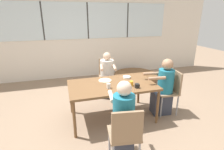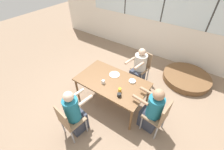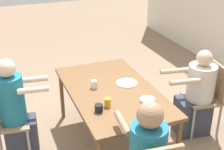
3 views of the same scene
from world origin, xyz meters
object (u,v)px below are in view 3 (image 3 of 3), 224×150
at_px(chair_for_man_teal_shirt, 210,92).
at_px(coffee_mug, 99,108).
at_px(juice_glass, 108,102).
at_px(bowl_white_shallow, 147,100).
at_px(milk_carton_small, 94,84).
at_px(person_man_teal_shirt, 196,98).
at_px(person_woman_green_shirt, 16,114).
at_px(chair_for_woman_green_shirt, 1,117).

height_order(chair_for_man_teal_shirt, coffee_mug, chair_for_man_teal_shirt).
relative_size(juice_glass, bowl_white_shallow, 0.59).
bearing_deg(milk_carton_small, bowl_white_shallow, 39.74).
relative_size(coffee_mug, milk_carton_small, 0.97).
relative_size(person_man_teal_shirt, milk_carton_small, 12.02).
bearing_deg(milk_carton_small, juice_glass, -0.30).
distance_m(juice_glass, milk_carton_small, 0.43).
bearing_deg(person_woman_green_shirt, juice_glass, 69.86).
relative_size(chair_for_man_teal_shirt, person_man_teal_shirt, 0.81).
height_order(person_woman_green_shirt, juice_glass, person_woman_green_shirt).
bearing_deg(chair_for_woman_green_shirt, juice_glass, 72.67).
xyz_separation_m(juice_glass, milk_carton_small, (-0.43, 0.00, -0.00)).
height_order(person_man_teal_shirt, bowl_white_shallow, person_man_teal_shirt).
bearing_deg(chair_for_woman_green_shirt, person_woman_green_shirt, 90.00).
xyz_separation_m(person_man_teal_shirt, coffee_mug, (0.20, -1.32, 0.26)).
bearing_deg(milk_carton_small, coffee_mug, -13.44).
xyz_separation_m(coffee_mug, juice_glass, (-0.06, 0.12, 0.01)).
bearing_deg(chair_for_man_teal_shirt, juice_glass, 104.41).
height_order(chair_for_woman_green_shirt, person_man_teal_shirt, person_man_teal_shirt).
height_order(person_woman_green_shirt, milk_carton_small, person_woman_green_shirt).
distance_m(chair_for_man_teal_shirt, juice_glass, 1.39).
relative_size(person_man_teal_shirt, bowl_white_shallow, 7.13).
relative_size(person_woman_green_shirt, milk_carton_small, 13.00).
distance_m(person_man_teal_shirt, juice_glass, 1.24).
xyz_separation_m(chair_for_man_teal_shirt, milk_carton_small, (-0.32, -1.37, 0.22)).
bearing_deg(bowl_white_shallow, person_woman_green_shirt, -112.65).
xyz_separation_m(chair_for_woman_green_shirt, coffee_mug, (0.55, 0.91, 0.21)).
bearing_deg(coffee_mug, juice_glass, 118.18).
xyz_separation_m(juice_glass, bowl_white_shallow, (0.07, 0.41, -0.03)).
relative_size(chair_for_woman_green_shirt, juice_glass, 9.78).
xyz_separation_m(person_man_teal_shirt, juice_glass, (0.14, -1.20, 0.27)).
xyz_separation_m(chair_for_woman_green_shirt, bowl_white_shallow, (0.56, 1.44, 0.19)).
height_order(person_woman_green_shirt, bowl_white_shallow, person_woman_green_shirt).
height_order(juice_glass, bowl_white_shallow, juice_glass).
distance_m(chair_for_woman_green_shirt, juice_glass, 1.16).
distance_m(coffee_mug, bowl_white_shallow, 0.53).
distance_m(person_woman_green_shirt, coffee_mug, 0.94).
bearing_deg(juice_glass, chair_for_woman_green_shirt, -115.59).
bearing_deg(person_woman_green_shirt, person_man_teal_shirt, 89.26).
xyz_separation_m(person_man_teal_shirt, milk_carton_small, (-0.29, -1.20, 0.27)).
bearing_deg(person_man_teal_shirt, chair_for_man_teal_shirt, -90.00).
bearing_deg(bowl_white_shallow, chair_for_man_teal_shirt, 100.55).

